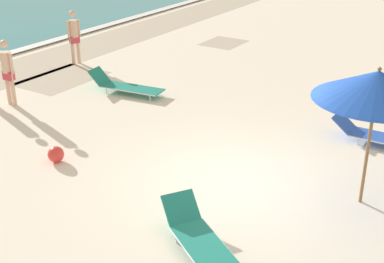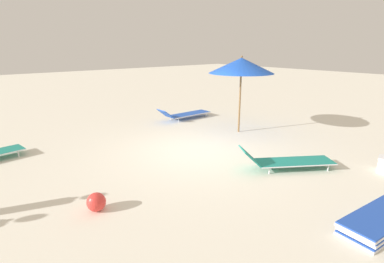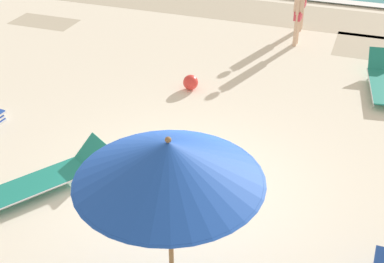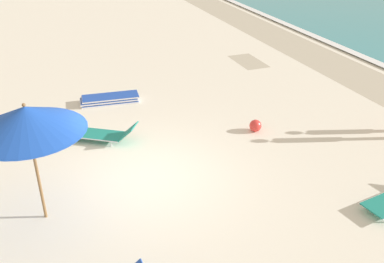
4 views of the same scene
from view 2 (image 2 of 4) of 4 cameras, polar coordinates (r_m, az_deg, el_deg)
The scene contains 6 objects.
ground_plane at distance 8.56m, azimuth 1.59°, elevation -4.16°, with size 60.00×60.00×0.16m.
beach_umbrella at distance 10.12m, azimuth 9.39°, elevation 12.25°, with size 2.14×2.14×2.56m.
lounger_stack at distance 6.06m, azimuth 32.68°, elevation -13.77°, with size 0.80×1.94×0.24m.
sun_lounger_beside_umbrella at distance 12.15m, azimuth -1.42°, elevation 3.36°, with size 0.64×2.34×0.53m.
sun_lounger_near_water_left at distance 7.58m, azimuth 17.42°, elevation -5.30°, with size 1.74×2.23×0.56m.
beach_ball at distance 5.78m, azimuth -17.77°, elevation -12.67°, with size 0.34×0.34×0.34m.
Camera 2 is at (-6.04, 5.31, 2.88)m, focal length 28.00 mm.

